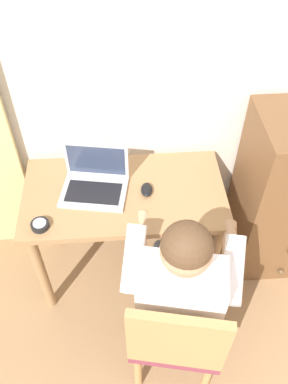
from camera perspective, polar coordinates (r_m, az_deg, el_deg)
name	(u,v)px	position (r m, az deg, el deg)	size (l,w,h in m)	color
wall_back	(206,65)	(2.14, 8.83, 17.37)	(4.80, 0.05, 2.50)	beige
desk	(125,207)	(2.23, -2.74, -2.08)	(1.08, 0.58, 0.73)	#9E754C
dresser	(287,195)	(2.51, 19.67, -0.47)	(0.54, 0.50, 1.10)	brown
chair	(176,334)	(1.98, 4.63, -19.45)	(0.49, 0.48, 0.88)	brown
person_seated	(181,279)	(1.90, 5.28, -12.22)	(0.61, 0.64, 1.20)	#6B84AD
laptop	(95,181)	(2.14, -6.99, 1.57)	(0.38, 0.31, 0.24)	#B7BABF
computer_mouse	(147,190)	(2.13, 0.37, 0.35)	(0.06, 0.10, 0.03)	black
desk_clock	(40,225)	(2.04, -14.56, -4.55)	(0.09, 0.09, 0.03)	black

